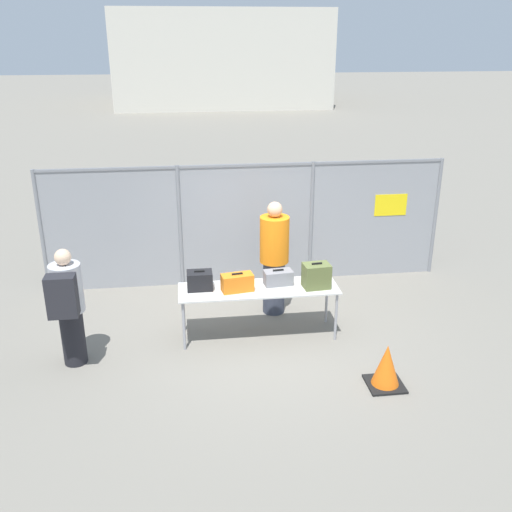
% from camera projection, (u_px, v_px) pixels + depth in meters
% --- Properties ---
extents(ground_plane, '(120.00, 120.00, 0.00)m').
position_uv_depth(ground_plane, '(263.00, 338.00, 8.55)').
color(ground_plane, slate).
extents(fence_section, '(7.11, 0.07, 2.19)m').
position_uv_depth(fence_section, '(248.00, 222.00, 10.11)').
color(fence_section, gray).
rests_on(fence_section, ground_plane).
extents(inspection_table, '(2.34, 0.69, 0.78)m').
position_uv_depth(inspection_table, '(259.00, 291.00, 8.37)').
color(inspection_table, silver).
rests_on(inspection_table, ground_plane).
extents(suitcase_black, '(0.37, 0.26, 0.29)m').
position_uv_depth(suitcase_black, '(200.00, 280.00, 8.27)').
color(suitcase_black, black).
rests_on(suitcase_black, inspection_table).
extents(suitcase_orange, '(0.48, 0.29, 0.28)m').
position_uv_depth(suitcase_orange, '(237.00, 283.00, 8.22)').
color(suitcase_orange, orange).
rests_on(suitcase_orange, inspection_table).
extents(suitcase_grey, '(0.44, 0.27, 0.24)m').
position_uv_depth(suitcase_grey, '(278.00, 278.00, 8.43)').
color(suitcase_grey, slate).
rests_on(suitcase_grey, inspection_table).
extents(suitcase_olive, '(0.40, 0.31, 0.39)m').
position_uv_depth(suitcase_olive, '(316.00, 276.00, 8.31)').
color(suitcase_olive, '#566033').
rests_on(suitcase_olive, inspection_table).
extents(traveler_hooded, '(0.41, 0.64, 1.68)m').
position_uv_depth(traveler_hooded, '(68.00, 304.00, 7.53)').
color(traveler_hooded, black).
rests_on(traveler_hooded, ground_plane).
extents(security_worker_near, '(0.46, 0.46, 1.86)m').
position_uv_depth(security_worker_near, '(274.00, 257.00, 9.02)').
color(security_worker_near, '#383D4C').
rests_on(security_worker_near, ground_plane).
extents(utility_trailer, '(3.80, 2.13, 0.73)m').
position_uv_depth(utility_trailer, '(253.00, 214.00, 12.94)').
color(utility_trailer, '#B2B2B7').
rests_on(utility_trailer, ground_plane).
extents(distant_hangar, '(12.79, 10.31, 5.62)m').
position_uv_depth(distant_hangar, '(219.00, 57.00, 36.83)').
color(distant_hangar, beige).
rests_on(distant_hangar, ground_plane).
extents(traffic_cone, '(0.47, 0.47, 0.59)m').
position_uv_depth(traffic_cone, '(386.00, 367.00, 7.31)').
color(traffic_cone, black).
rests_on(traffic_cone, ground_plane).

